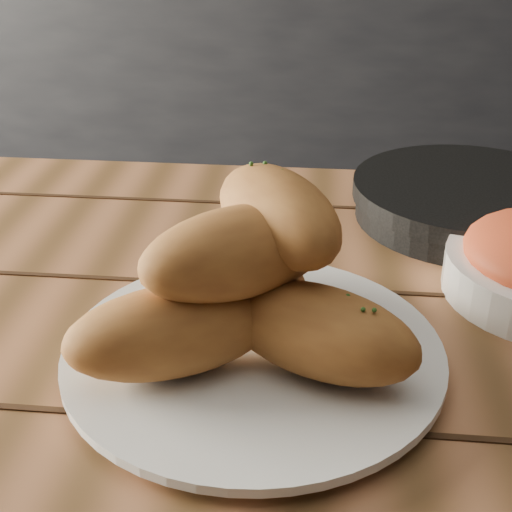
{
  "coord_description": "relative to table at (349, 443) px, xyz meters",
  "views": [
    {
      "loc": [
        0.21,
        -0.78,
        1.1
      ],
      "look_at": [
        0.16,
        -0.28,
        0.84
      ],
      "focal_mm": 50.0,
      "sensor_mm": 36.0,
      "label": 1
    }
  ],
  "objects": [
    {
      "name": "counter",
      "position": [
        -0.25,
        1.98,
        -0.2
      ],
      "size": [
        2.8,
        0.6,
        0.9
      ],
      "primitive_type": "cube",
      "color": "black",
      "rests_on": "ground"
    },
    {
      "name": "bread_rolls",
      "position": [
        -0.09,
        -0.02,
        0.18
      ],
      "size": [
        0.29,
        0.25,
        0.14
      ],
      "color": "#A2652D",
      "rests_on": "plate"
    },
    {
      "name": "plate",
      "position": [
        -0.08,
        -0.03,
        0.11
      ],
      "size": [
        0.31,
        0.31,
        0.02
      ],
      "color": "silver",
      "rests_on": "table"
    },
    {
      "name": "table",
      "position": [
        0.0,
        0.0,
        0.0
      ],
      "size": [
        1.45,
        0.86,
        0.75
      ],
      "color": "#935A37",
      "rests_on": "ground"
    },
    {
      "name": "skillet",
      "position": [
        0.14,
        0.28,
        0.13
      ],
      "size": [
        0.41,
        0.27,
        0.05
      ],
      "color": "black",
      "rests_on": "table"
    }
  ]
}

